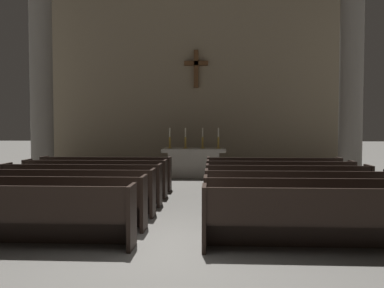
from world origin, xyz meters
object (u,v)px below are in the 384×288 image
Objects in this scene: column_left_second at (41,84)px; candlestick_outer_right at (218,142)px; pew_left_row_1 at (14,215)px; pew_right_row_3 at (297,194)px; pew_right_row_2 at (310,205)px; pew_right_row_5 at (279,180)px; pew_left_row_2 at (43,202)px; pew_right_row_1 at (328,219)px; pew_right_row_6 at (273,174)px; pew_left_row_3 at (65,192)px; altar at (194,162)px; pew_right_row_4 at (287,186)px; candlestick_inner_left at (185,142)px; candlestick_inner_right at (203,142)px; candlestick_outer_left at (170,142)px; pew_left_row_5 at (95,178)px; pew_left_row_6 at (106,173)px; column_right_second at (351,82)px; pew_left_row_4 at (82,184)px.

column_left_second is 6.36m from candlestick_outer_right.
pew_left_row_1 is 5.06m from pew_right_row_3.
pew_right_row_5 is (0.00, 3.15, 0.00)m from pew_right_row_2.
column_left_second is at bearing 113.26° from pew_left_row_2.
pew_right_row_6 is at bearing 90.00° from pew_right_row_1.
pew_left_row_1 is 1.00× the size of pew_left_row_3.
pew_right_row_2 is at bearing -72.28° from altar.
pew_right_row_4 is 5.03× the size of candlestick_inner_left.
altar is at bearing 74.42° from pew_left_row_1.
candlestick_outer_right is at bearing 105.88° from pew_right_row_4.
pew_left_row_1 is 0.54× the size of column_left_second.
pew_left_row_2 is 6.23m from pew_right_row_6.
pew_right_row_5 is 5.03× the size of candlestick_inner_right.
candlestick_inner_left reaches higher than pew_right_row_6.
pew_left_row_3 is 6.38m from candlestick_outer_left.
pew_left_row_3 is 5.03× the size of candlestick_outer_left.
pew_left_row_5 is 1.00× the size of pew_right_row_1.
pew_right_row_2 and pew_right_row_6 have the same top height.
pew_left_row_6 is (0.00, 1.05, 0.00)m from pew_left_row_5.
pew_left_row_1 is at bearing -137.66° from pew_right_row_5.
pew_right_row_4 is 6.05m from candlestick_outer_left.
column_right_second reaches higher than candlestick_inner_right.
pew_left_row_2 is 5.03× the size of candlestick_inner_right.
altar reaches higher than pew_right_row_5.
pew_right_row_2 is at bearing -90.00° from pew_right_row_3.
pew_right_row_1 is at bearing -12.83° from pew_left_row_2.
pew_right_row_6 is (4.61, 5.25, 0.00)m from pew_left_row_1.
pew_left_row_4 is 6.05m from candlestick_outer_right.
pew_left_row_2 and pew_left_row_4 have the same top height.
candlestick_outer_right reaches higher than altar.
pew_right_row_1 is 1.00× the size of pew_right_row_3.
candlestick_inner_right reaches higher than pew_left_row_5.
pew_left_row_2 is at bearing -90.00° from pew_left_row_5.
pew_left_row_4 is 1.00× the size of pew_right_row_2.
pew_left_row_1 is at bearing -155.50° from pew_right_row_3.
column_left_second reaches higher than pew_left_row_5.
pew_right_row_1 is (4.61, -1.05, 0.00)m from pew_left_row_2.
pew_left_row_4 is at bearing 90.00° from pew_left_row_1.
pew_left_row_5 is 1.00× the size of pew_right_row_2.
altar is (5.17, 0.53, -2.69)m from column_left_second.
pew_left_row_1 is 5.58m from pew_right_row_4.
altar is 0.77m from candlestick_inner_right.
pew_right_row_6 is (4.61, 3.15, 0.00)m from pew_left_row_3.
pew_left_row_3 is at bearing 167.17° from pew_right_row_2.
pew_left_row_3 is 5.06m from pew_right_row_5.
pew_right_row_5 is at bearing -57.34° from candlestick_inner_left.
pew_left_row_2 and pew_right_row_4 have the same top height.
pew_left_row_3 and pew_left_row_6 have the same top height.
column_left_second reaches higher than candlestick_outer_right.
candlestick_outer_left is at bearing 127.83° from pew_right_row_5.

